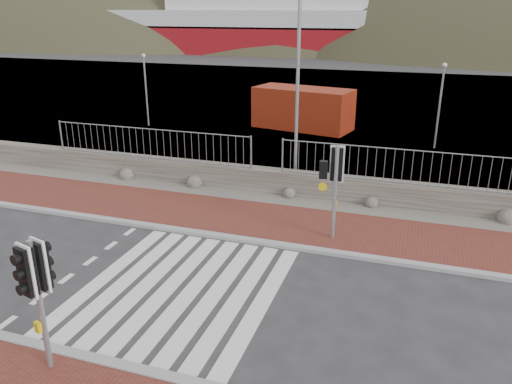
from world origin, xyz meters
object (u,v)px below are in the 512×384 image
(ferry, at_px, (231,16))
(traffic_signal_far, at_px, (335,173))
(traffic_signal_near, at_px, (36,279))
(streetlight, at_px, (301,78))
(shipping_container, at_px, (303,108))

(ferry, relative_size, traffic_signal_far, 17.22)
(traffic_signal_near, bearing_deg, ferry, 123.31)
(ferry, distance_m, traffic_signal_near, 75.22)
(streetlight, relative_size, shipping_container, 1.35)
(traffic_signal_far, distance_m, streetlight, 5.10)
(streetlight, bearing_deg, traffic_signal_far, -65.71)
(shipping_container, bearing_deg, traffic_signal_far, -61.22)
(traffic_signal_far, relative_size, shipping_container, 0.53)
(traffic_signal_near, bearing_deg, streetlight, 95.08)
(traffic_signal_near, distance_m, streetlight, 11.92)
(traffic_signal_near, xyz_separation_m, shipping_container, (-0.19, 21.54, -0.82))
(traffic_signal_near, height_order, streetlight, streetlight)
(traffic_signal_near, relative_size, traffic_signal_far, 0.94)
(shipping_container, bearing_deg, streetlight, -65.46)
(traffic_signal_far, bearing_deg, ferry, -71.24)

